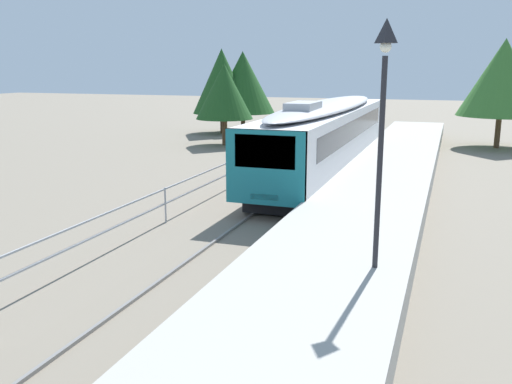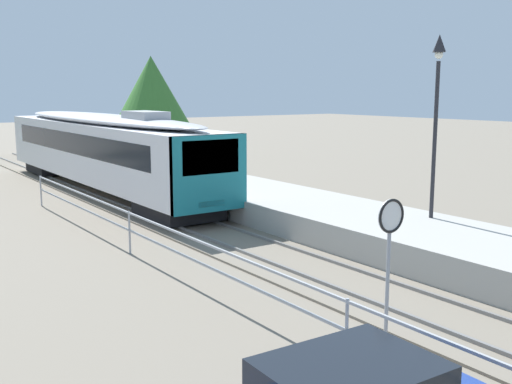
% 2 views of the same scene
% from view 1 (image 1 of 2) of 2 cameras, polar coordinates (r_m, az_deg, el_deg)
% --- Properties ---
extents(ground_plane, '(160.00, 160.00, 0.00)m').
position_cam_1_polar(ground_plane, '(20.23, -7.14, -2.50)').
color(ground_plane, slate).
extents(track_rails, '(3.20, 60.00, 0.14)m').
position_cam_1_polar(track_rails, '(19.10, 0.95, -3.21)').
color(track_rails, slate).
rests_on(track_rails, ground).
extents(commuter_train, '(2.82, 19.84, 3.74)m').
position_cam_1_polar(commuter_train, '(27.94, 7.36, 6.17)').
color(commuter_train, silver).
rests_on(commuter_train, track_rails).
extents(station_platform, '(3.90, 60.00, 0.90)m').
position_cam_1_polar(station_platform, '(18.26, 10.68, -2.83)').
color(station_platform, '#A8A59E').
rests_on(station_platform, ground).
extents(platform_lamp_mid_platform, '(0.34, 0.34, 5.35)m').
position_cam_1_polar(platform_lamp_mid_platform, '(12.04, 12.94, 9.32)').
color(platform_lamp_mid_platform, '#232328').
rests_on(platform_lamp_mid_platform, station_platform).
extents(tree_behind_carpark, '(5.24, 5.24, 6.58)m').
position_cam_1_polar(tree_behind_carpark, '(46.08, -1.36, 11.22)').
color(tree_behind_carpark, brown).
rests_on(tree_behind_carpark, ground).
extents(tree_behind_station_far, '(4.73, 4.73, 6.76)m').
position_cam_1_polar(tree_behind_station_far, '(45.55, -3.53, 11.31)').
color(tree_behind_station_far, brown).
rests_on(tree_behind_station_far, ground).
extents(tree_distant_left, '(5.60, 5.60, 7.13)m').
position_cam_1_polar(tree_distant_left, '(40.31, 24.06, 10.70)').
color(tree_distant_left, brown).
rests_on(tree_distant_left, ground).
extents(tree_distant_centre, '(3.93, 3.93, 5.56)m').
position_cam_1_polar(tree_distant_centre, '(38.44, -3.29, 10.29)').
color(tree_distant_centre, brown).
rests_on(tree_distant_centre, ground).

